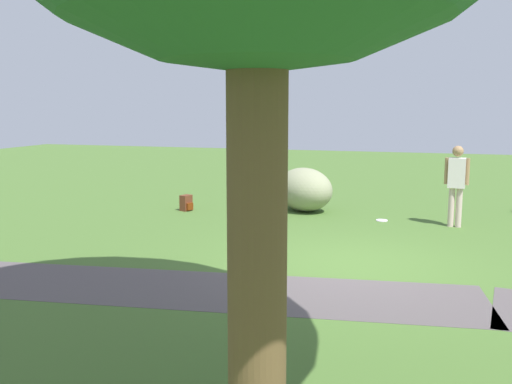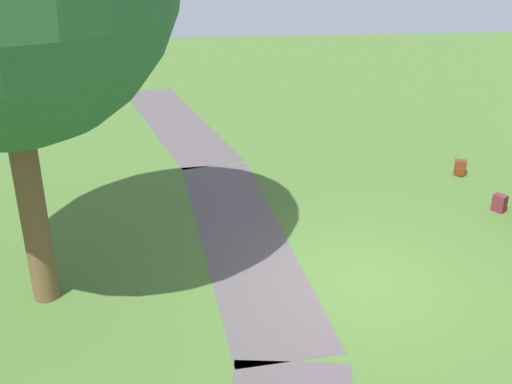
{
  "view_description": "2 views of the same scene",
  "coord_description": "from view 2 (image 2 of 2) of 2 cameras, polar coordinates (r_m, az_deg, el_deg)",
  "views": [
    {
      "loc": [
        -1.16,
        9.45,
        2.68
      ],
      "look_at": [
        1.34,
        1.22,
        1.36
      ],
      "focal_mm": 40.26,
      "sensor_mm": 36.0,
      "label": 1
    },
    {
      "loc": [
        -9.42,
        2.64,
        6.24
      ],
      "look_at": [
        0.85,
        1.77,
        1.5
      ],
      "focal_mm": 43.53,
      "sensor_mm": 36.0,
      "label": 2
    }
  ],
  "objects": [
    {
      "name": "spare_backpack_on_lawn",
      "position": [
        16.67,
        18.26,
        2.13
      ],
      "size": [
        0.32,
        0.33,
        0.4
      ],
      "color": "brown",
      "rests_on": "ground"
    },
    {
      "name": "ground_plane",
      "position": [
        11.61,
        9.18,
        -8.2
      ],
      "size": [
        48.0,
        48.0,
        0.0
      ],
      "primitive_type": "plane",
      "color": "#46692C"
    },
    {
      "name": "footpath_segment_mid",
      "position": [
        12.95,
        -1.24,
        -4.1
      ],
      "size": [
        8.15,
        2.72,
        0.01
      ],
      "color": "#544B4C",
      "rests_on": "ground"
    },
    {
      "name": "footpath_segment_far",
      "position": [
        20.14,
        -7.43,
        6.45
      ],
      "size": [
        8.16,
        3.99,
        0.01
      ],
      "color": "#544B4C",
      "rests_on": "ground"
    },
    {
      "name": "backpack_by_boulder",
      "position": [
        14.97,
        21.49,
        -0.97
      ],
      "size": [
        0.35,
        0.35,
        0.4
      ],
      "color": "maroon",
      "rests_on": "ground"
    }
  ]
}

